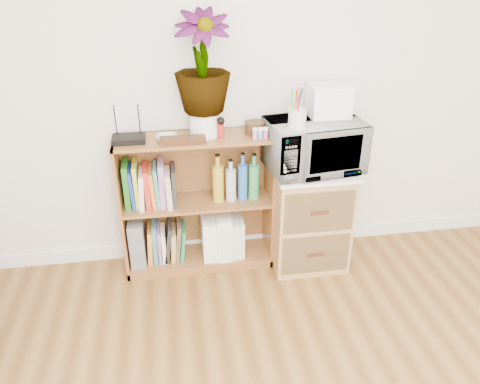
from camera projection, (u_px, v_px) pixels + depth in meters
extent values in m
cube|color=white|center=(245.00, 241.00, 3.49)|extent=(4.00, 0.02, 0.10)
cube|color=brown|center=(197.00, 204.00, 3.13)|extent=(1.00, 0.30, 0.95)
cube|color=#9E7542|center=(308.00, 217.00, 3.22)|extent=(0.50, 0.45, 0.70)
imported|color=silver|center=(314.00, 145.00, 2.96)|extent=(0.63, 0.47, 0.32)
cylinder|color=silver|center=(297.00, 118.00, 2.75)|extent=(0.11, 0.11, 0.12)
cube|color=white|center=(329.00, 100.00, 2.94)|extent=(0.25, 0.21, 0.20)
cube|color=black|center=(129.00, 139.00, 2.82)|extent=(0.20, 0.13, 0.04)
imported|color=silver|center=(167.00, 138.00, 2.85)|extent=(0.13, 0.13, 0.03)
cylinder|color=white|center=(204.00, 124.00, 2.90)|extent=(0.18, 0.18, 0.15)
imported|color=#3D7A31|center=(202.00, 63.00, 2.72)|extent=(0.33, 0.33, 0.59)
cube|color=#37200F|center=(183.00, 140.00, 2.80)|extent=(0.27, 0.07, 0.04)
cylinder|color=#A12213|center=(221.00, 131.00, 2.87)|extent=(0.04, 0.04, 0.09)
cylinder|color=#39220F|center=(255.00, 128.00, 2.95)|extent=(0.13, 0.13, 0.07)
cube|color=pink|center=(260.00, 134.00, 2.87)|extent=(0.11, 0.04, 0.05)
cube|color=slate|center=(138.00, 239.00, 3.18)|extent=(0.10, 0.26, 0.33)
cube|color=white|center=(209.00, 236.00, 3.25)|extent=(0.09, 0.24, 0.30)
cube|color=white|center=(223.00, 233.00, 3.25)|extent=(0.10, 0.26, 0.32)
cube|color=silver|center=(236.00, 235.00, 3.28)|extent=(0.09, 0.22, 0.28)
cube|color=#1E6B1C|center=(127.00, 185.00, 2.98)|extent=(0.04, 0.20, 0.30)
cube|color=#193198|center=(132.00, 187.00, 3.00)|extent=(0.03, 0.20, 0.26)
cube|color=gold|center=(136.00, 185.00, 2.99)|extent=(0.03, 0.20, 0.29)
cube|color=white|center=(142.00, 188.00, 3.01)|extent=(0.04, 0.20, 0.24)
cube|color=red|center=(147.00, 186.00, 3.01)|extent=(0.04, 0.20, 0.27)
cube|color=orange|center=(153.00, 187.00, 3.02)|extent=(0.04, 0.20, 0.25)
cube|color=teal|center=(157.00, 185.00, 3.02)|extent=(0.03, 0.20, 0.27)
cube|color=#A36EA5|center=(162.00, 183.00, 3.01)|extent=(0.04, 0.20, 0.30)
cube|color=beige|center=(168.00, 187.00, 3.03)|extent=(0.04, 0.20, 0.24)
cube|color=#262626|center=(174.00, 185.00, 3.03)|extent=(0.03, 0.20, 0.25)
cylinder|color=#B49821|center=(217.00, 177.00, 3.06)|extent=(0.07, 0.07, 0.32)
cylinder|color=#ADBCC4|center=(230.00, 179.00, 3.08)|extent=(0.07, 0.07, 0.28)
cylinder|color=blue|center=(242.00, 176.00, 3.08)|extent=(0.06, 0.06, 0.32)
cylinder|color=#359351|center=(253.00, 176.00, 3.09)|extent=(0.07, 0.07, 0.31)
cylinder|color=#D6E636|center=(266.00, 177.00, 3.11)|extent=(0.07, 0.07, 0.28)
cube|color=orange|center=(150.00, 243.00, 3.21)|extent=(0.04, 0.19, 0.25)
cube|color=#366C83|center=(155.00, 240.00, 3.21)|extent=(0.04, 0.19, 0.28)
cube|color=#99699E|center=(160.00, 243.00, 3.22)|extent=(0.02, 0.19, 0.24)
cube|color=#F9E3C2|center=(164.00, 243.00, 3.23)|extent=(0.03, 0.19, 0.23)
cube|color=#242424|center=(168.00, 240.00, 3.22)|extent=(0.07, 0.19, 0.27)
cube|color=tan|center=(173.00, 243.00, 3.24)|extent=(0.04, 0.19, 0.22)
cube|color=brown|center=(178.00, 239.00, 3.23)|extent=(0.06, 0.19, 0.28)
cube|color=#1F7640|center=(182.00, 241.00, 3.24)|extent=(0.05, 0.19, 0.24)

